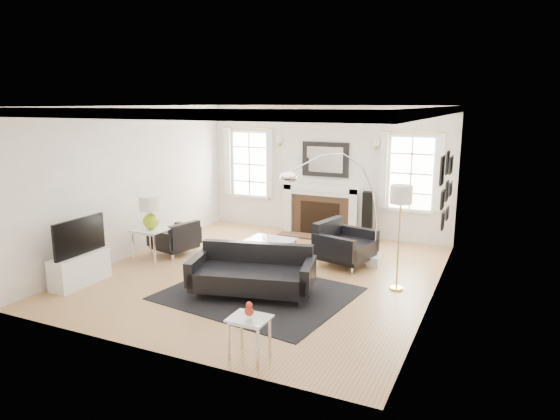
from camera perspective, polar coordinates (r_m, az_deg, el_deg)
The scene contains 25 objects.
floor at distance 8.59m, azimuth -1.75°, elevation -7.24°, with size 6.00×6.00×0.00m, color #A17043.
back_wall at distance 10.97m, azimuth 5.24°, elevation 4.50°, with size 5.50×0.04×2.80m, color white.
front_wall at distance 5.77m, azimuth -15.28°, elevation -2.88°, with size 5.50×0.04×2.80m, color white.
left_wall at distance 9.76m, azimuth -16.42°, elevation 3.11°, with size 0.04×6.00×2.80m, color white.
right_wall at distance 7.44m, azimuth 17.49°, elevation 0.32°, with size 0.04×6.00×2.80m, color white.
ceiling at distance 8.10m, azimuth -1.88°, elevation 11.78°, with size 5.50×6.00×0.02m, color white.
crown_molding at distance 8.10m, azimuth -1.88°, elevation 11.35°, with size 5.50×6.00×0.12m, color white.
fireplace at distance 10.92m, azimuth 4.78°, elevation -0.09°, with size 1.70×0.69×1.11m.
mantel_mirror at distance 10.89m, azimuth 5.19°, elevation 5.78°, with size 1.05×0.07×0.75m.
window_left at distance 11.66m, azimuth -3.47°, elevation 5.28°, with size 1.24×0.15×1.62m.
window_right at distance 10.44m, azimuth 14.78°, elevation 4.09°, with size 1.24×0.15×1.62m.
gallery_wall at distance 8.69m, azimuth 18.47°, elevation 2.79°, with size 0.04×1.73×1.29m.
tv_unit at distance 8.61m, azimuth -21.88°, elevation -5.81°, with size 0.35×1.00×1.09m.
area_rug at distance 7.72m, azimuth -2.48°, elevation -9.50°, with size 2.66×2.21×0.01m, color black.
sofa at distance 7.61m, azimuth -3.11°, elevation -7.25°, with size 1.99×1.25×0.60m.
armchair_left at distance 9.78m, azimuth -11.77°, elevation -3.25°, with size 0.87×0.93×0.53m.
armchair_right at distance 9.00m, azimuth 7.16°, elevation -4.01°, with size 1.05×1.13×0.65m.
coffee_table at distance 9.15m, azimuth -1.38°, elevation -3.74°, with size 0.85×0.85×0.38m.
side_table_left at distance 9.32m, azimuth -14.44°, elevation -2.77°, with size 0.57×0.57×0.62m.
nesting_table at distance 5.79m, azimuth -3.52°, elevation -13.17°, with size 0.45×0.38×0.49m.
gourd_lamp at distance 9.21m, azimuth -14.59°, elevation 0.01°, with size 0.38×0.38×0.61m.
orange_vase at distance 5.70m, azimuth -3.55°, elevation -11.30°, with size 0.11×0.11×0.17m.
arc_floor_lamp at distance 8.56m, azimuth 6.17°, elevation 0.52°, with size 1.48×1.37×2.10m.
stick_floor_lamp at distance 7.71m, azimuth 13.66°, elevation 1.12°, with size 0.33×0.33×1.64m.
speaker_tower at distance 10.48m, azimuth 9.95°, elevation -0.80°, with size 0.21×0.21×1.07m, color black.
Camera 1 is at (3.63, -7.24, 2.86)m, focal length 32.00 mm.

